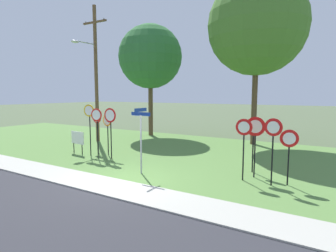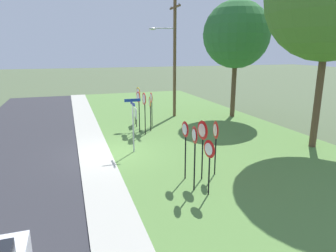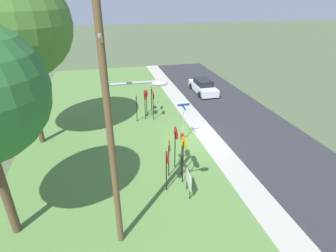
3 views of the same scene
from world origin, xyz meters
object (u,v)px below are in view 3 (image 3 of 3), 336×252
object	(u,v)px
yield_sign_near_left	(137,101)
stop_sign_far_center	(183,145)
yield_sign_near_right	(153,99)
yield_sign_far_right	(145,98)
stop_sign_near_right	(176,138)
yield_sign_far_left	(147,96)
oak_tree_right	(16,24)
yield_sign_center	(152,94)
notice_board	(189,181)
parked_sedan_distant	(203,86)
stop_sign_far_left	(184,151)
stop_sign_near_left	(169,151)
street_name_post	(183,119)
stop_sign_far_right	(167,163)
utility_pole	(114,133)

from	to	relation	value
yield_sign_near_left	stop_sign_far_center	bearing A→B (deg)	-159.74
yield_sign_near_right	yield_sign_far_right	distance (m)	0.68
stop_sign_near_right	yield_sign_near_right	world-z (taller)	stop_sign_near_right
yield_sign_far_left	oak_tree_right	xyz separation A→B (m)	(-3.33, 7.94, 6.13)
yield_sign_center	notice_board	bearing A→B (deg)	-175.42
yield_sign_center	parked_sedan_distant	bearing A→B (deg)	-48.99
stop_sign_far_left	oak_tree_right	bearing A→B (deg)	42.16
stop_sign_near_left	yield_sign_far_left	distance (m)	9.25
yield_sign_far_right	yield_sign_near_right	bearing A→B (deg)	-120.33
parked_sedan_distant	street_name_post	bearing A→B (deg)	152.40
yield_sign_far_left	yield_sign_far_right	distance (m)	1.39
street_name_post	yield_sign_far_right	bearing A→B (deg)	23.26
yield_sign_center	stop_sign_far_right	bearing A→B (deg)	178.84
stop_sign_near_right	yield_sign_near_right	bearing A→B (deg)	-2.32
stop_sign_far_left	parked_sedan_distant	xyz separation A→B (m)	(13.94, -6.33, -1.39)
stop_sign_far_center	parked_sedan_distant	world-z (taller)	stop_sign_far_center
stop_sign_far_left	parked_sedan_distant	bearing A→B (deg)	-33.07
yield_sign_far_left	stop_sign_near_right	bearing A→B (deg)	171.03
oak_tree_right	yield_sign_near_right	bearing A→B (deg)	-78.06
notice_board	oak_tree_right	world-z (taller)	oak_tree_right
yield_sign_far_left	stop_sign_far_center	bearing A→B (deg)	172.02
stop_sign_near_right	yield_sign_center	xyz separation A→B (m)	(7.99, -0.15, -0.09)
yield_sign_near_right	street_name_post	world-z (taller)	street_name_post
yield_sign_near_left	yield_sign_far_left	size ratio (longest dim) A/B	1.12
yield_sign_far_right	notice_board	bearing A→B (deg)	177.13
stop_sign_near_right	street_name_post	world-z (taller)	street_name_post
stop_sign_near_left	oak_tree_right	xyz separation A→B (m)	(5.91, 7.58, 6.07)
stop_sign_far_left	street_name_post	xyz separation A→B (m)	(4.43, -1.31, -0.34)
yield_sign_far_left	stop_sign_far_right	bearing A→B (deg)	165.45
yield_sign_far_left	utility_pole	bearing A→B (deg)	155.69
yield_sign_near_left	oak_tree_right	bearing A→B (deg)	114.05
stop_sign_far_left	yield_sign_center	distance (m)	9.48
yield_sign_center	street_name_post	xyz separation A→B (m)	(-5.05, -1.18, -0.18)
stop_sign_near_left	stop_sign_far_right	world-z (taller)	stop_sign_far_right
stop_sign_far_left	oak_tree_right	world-z (taller)	oak_tree_right
yield_sign_far_right	stop_sign_near_right	bearing A→B (deg)	178.11
utility_pole	stop_sign_far_center	bearing A→B (deg)	-43.87
stop_sign_near_right	street_name_post	distance (m)	3.24
stop_sign_far_right	yield_sign_center	size ratio (longest dim) A/B	0.94
yield_sign_near_left	stop_sign_near_left	bearing A→B (deg)	-165.07
yield_sign_near_left	yield_sign_far_left	world-z (taller)	yield_sign_near_left
yield_sign_near_right	street_name_post	distance (m)	4.16
notice_board	stop_sign_far_right	bearing A→B (deg)	67.09
stop_sign_near_left	street_name_post	xyz separation A→B (m)	(3.69, -1.89, 0.07)
yield_sign_near_right	yield_sign_center	world-z (taller)	yield_sign_center
stop_sign_far_right	parked_sedan_distant	bearing A→B (deg)	-25.35
stop_sign_near_right	yield_sign_near_left	world-z (taller)	stop_sign_near_right
street_name_post	yield_sign_near_right	bearing A→B (deg)	17.00
street_name_post	utility_pole	world-z (taller)	utility_pole
stop_sign_far_right	notice_board	size ratio (longest dim) A/B	1.87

